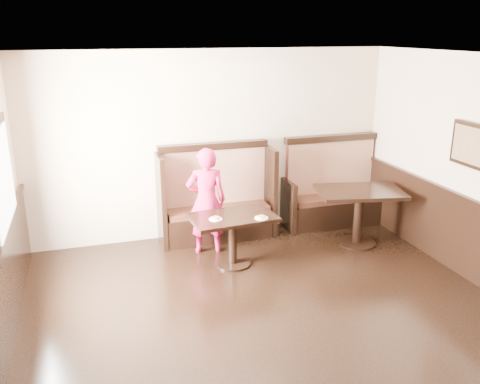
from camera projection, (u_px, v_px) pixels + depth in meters
name	position (u px, v px, depth m)	size (l,w,h in m)	color
ground	(305.00, 363.00, 4.87)	(7.00, 7.00, 0.00)	black
room_shell	(267.00, 292.00, 4.84)	(7.00, 7.00, 7.00)	#C8AD91
booth_main	(216.00, 204.00, 7.71)	(1.75, 0.72, 1.45)	black
booth_neighbor	(332.00, 195.00, 8.27)	(1.65, 0.72, 1.45)	black
table_main	(233.00, 227.00, 6.76)	(1.16, 0.78, 0.71)	black
table_neighbor	(359.00, 204.00, 7.40)	(1.35, 1.02, 0.84)	black
child	(206.00, 201.00, 7.10)	(0.56, 0.37, 1.53)	#C11446
pizza_plate_left	(216.00, 218.00, 6.58)	(0.18, 0.18, 0.03)	white
pizza_plate_right	(261.00, 217.00, 6.61)	(0.18, 0.18, 0.03)	white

